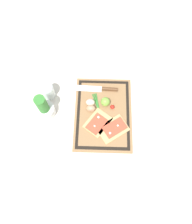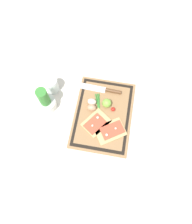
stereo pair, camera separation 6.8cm
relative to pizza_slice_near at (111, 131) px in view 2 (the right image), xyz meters
name	(u,v)px [view 2 (the right image)]	position (x,y,z in m)	size (l,w,h in m)	color
ground_plane	(103,115)	(0.10, 0.06, -0.02)	(6.00, 6.00, 0.00)	silver
cutting_board	(103,115)	(0.10, 0.06, -0.01)	(0.47, 0.34, 0.02)	#997047
pizza_slice_near	(111,131)	(0.00, 0.00, 0.00)	(0.19, 0.20, 0.02)	tan
pizza_slice_far	(96,123)	(0.03, 0.09, 0.00)	(0.19, 0.18, 0.02)	tan
knife	(105,90)	(0.26, 0.07, 0.00)	(0.05, 0.31, 0.02)	silver
egg_brown	(92,108)	(0.12, 0.13, 0.02)	(0.04, 0.05, 0.04)	tan
egg_pink	(92,102)	(0.16, 0.14, 0.02)	(0.04, 0.05, 0.04)	beige
lime	(107,103)	(0.16, 0.05, 0.02)	(0.06, 0.06, 0.06)	#7FB742
cherry_tomato_red	(113,109)	(0.13, 0.01, 0.01)	(0.03, 0.03, 0.03)	red
scallion_bunch	(100,115)	(0.09, 0.08, 0.00)	(0.28, 0.10, 0.01)	#388433
herb_pot	(46,102)	(0.09, 0.40, 0.05)	(0.11, 0.11, 0.20)	white
sauce_jar	(52,86)	(0.22, 0.40, 0.02)	(0.08, 0.08, 0.11)	silver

